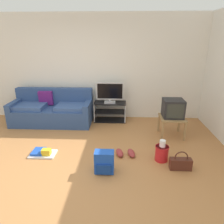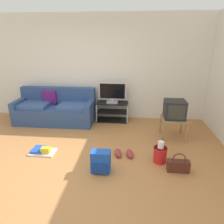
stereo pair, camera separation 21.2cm
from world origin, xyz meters
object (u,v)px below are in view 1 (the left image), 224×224
at_px(handbag, 181,163).
at_px(sneakers_pair, 125,153).
at_px(side_table, 172,120).
at_px(backpack, 104,162).
at_px(tv_stand, 110,112).
at_px(flat_tv, 110,93).
at_px(crt_tv, 173,108).
at_px(couch, 53,111).
at_px(cleaning_bucket, 162,152).
at_px(floor_tray, 43,153).

xyz_separation_m(handbag, sneakers_pair, (-0.91, 0.40, -0.07)).
xyz_separation_m(side_table, handbag, (-0.12, -1.27, -0.27)).
bearing_deg(sneakers_pair, backpack, -123.90).
distance_m(handbag, sneakers_pair, 1.00).
distance_m(tv_stand, flat_tv, 0.52).
bearing_deg(crt_tv, tv_stand, 149.14).
bearing_deg(couch, tv_stand, 7.88).
xyz_separation_m(couch, backpack, (1.51, -2.06, -0.14)).
bearing_deg(sneakers_pair, handbag, -23.76).
relative_size(tv_stand, sneakers_pair, 2.06).
distance_m(couch, sneakers_pair, 2.43).
relative_size(side_table, crt_tv, 1.22).
distance_m(flat_tv, crt_tv, 1.65).
bearing_deg(cleaning_bucket, tv_stand, 118.72).
bearing_deg(tv_stand, handbag, -58.75).
xyz_separation_m(tv_stand, side_table, (1.42, -0.87, 0.13)).
distance_m(cleaning_bucket, floor_tray, 2.22).
height_order(side_table, backpack, side_table).
height_order(couch, handbag, couch).
distance_m(crt_tv, handbag, 1.40).
xyz_separation_m(side_table, sneakers_pair, (-1.04, -0.87, -0.34)).
relative_size(crt_tv, cleaning_bucket, 1.08).
relative_size(tv_stand, crt_tv, 1.92).
xyz_separation_m(cleaning_bucket, sneakers_pair, (-0.65, 0.14, -0.12)).
relative_size(backpack, handbag, 1.04).
bearing_deg(cleaning_bucket, crt_tv, 69.18).
bearing_deg(floor_tray, backpack, -21.12).
relative_size(couch, handbag, 5.61).
relative_size(flat_tv, crt_tv, 1.63).
bearing_deg(cleaning_bucket, couch, 146.27).
relative_size(handbag, cleaning_bucket, 0.89).
relative_size(flat_tv, backpack, 1.88).
xyz_separation_m(side_table, crt_tv, (0.00, 0.02, 0.27)).
bearing_deg(tv_stand, backpack, -89.27).
height_order(couch, crt_tv, couch).
distance_m(handbag, floor_tray, 2.51).
bearing_deg(side_table, tv_stand, 148.66).
xyz_separation_m(tv_stand, cleaning_bucket, (1.03, -1.88, -0.09)).
height_order(handbag, cleaning_bucket, cleaning_bucket).
bearing_deg(floor_tray, cleaning_bucket, -2.09).
bearing_deg(couch, cleaning_bucket, -33.73).
height_order(sneakers_pair, floor_tray, floor_tray).
height_order(backpack, floor_tray, backpack).
height_order(crt_tv, cleaning_bucket, crt_tv).
relative_size(couch, sneakers_pair, 4.98).
bearing_deg(floor_tray, couch, 100.50).
xyz_separation_m(flat_tv, handbag, (1.30, -2.12, -0.66)).
xyz_separation_m(backpack, sneakers_pair, (0.36, 0.53, -0.14)).
distance_m(couch, side_table, 2.98).
xyz_separation_m(couch, tv_stand, (1.48, 0.20, -0.07)).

